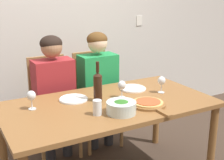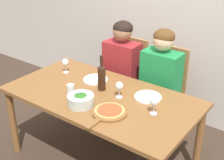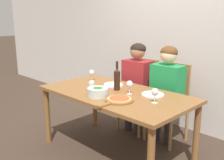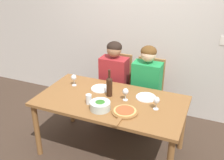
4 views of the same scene
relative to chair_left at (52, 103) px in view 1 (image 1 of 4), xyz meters
The scene contains 15 objects.
back_wall 0.98m from the chair_left, 63.19° to the left, with size 10.00×0.06×2.70m.
dining_table 0.82m from the chair_left, 72.78° to the right, with size 1.73×0.92×0.75m.
chair_left is the anchor object (origin of this frame).
chair_right 0.48m from the chair_left, ahead, with size 0.42×0.42×1.00m.
person_woman 0.25m from the chair_left, 90.00° to the right, with size 0.47×0.51×1.23m.
person_man 0.54m from the chair_left, 13.85° to the right, with size 0.47×0.51×1.23m.
wine_bottle 0.80m from the chair_left, 74.95° to the right, with size 0.07×0.07×0.33m.
broccoli_bowl 1.07m from the chair_left, 77.86° to the right, with size 0.23×0.23×0.10m.
dinner_plate_left 0.62m from the chair_left, 88.58° to the right, with size 0.24×0.24×0.02m.
dinner_plate_right 0.86m from the chair_left, 43.35° to the right, with size 0.24×0.24×0.02m.
pizza_on_board 1.13m from the chair_left, 63.55° to the right, with size 0.28×0.42×0.04m.
wine_glass_left 0.77m from the chair_left, 119.38° to the right, with size 0.07×0.07×0.15m.
wine_glass_right 1.14m from the chair_left, 44.94° to the right, with size 0.07×0.07×0.15m.
wine_glass_centre 0.88m from the chair_left, 60.89° to the right, with size 0.07×0.07×0.15m.
water_tumbler 1.00m from the chair_left, 87.07° to the right, with size 0.07×0.07×0.11m.
Camera 1 is at (-1.13, -2.11, 1.65)m, focal length 50.00 mm.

